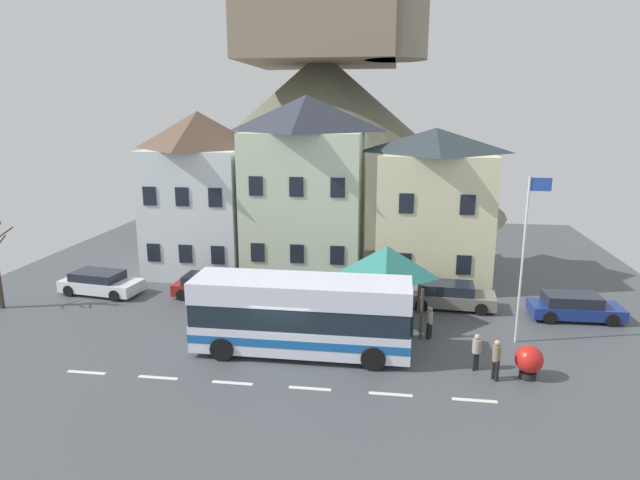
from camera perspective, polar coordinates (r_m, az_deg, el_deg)
The scene contains 18 objects.
ground_plane at distance 23.28m, azimuth -3.88°, elevation -12.43°, with size 40.00×60.00×0.07m.
townhouse_00 at distance 35.11m, azimuth -12.41°, elevation 4.87°, with size 5.94×6.19×10.08m.
townhouse_01 at distance 33.71m, azimuth -1.40°, elevation 5.65°, with size 6.94×7.03×11.04m.
townhouse_02 at distance 33.22m, azimuth 11.78°, elevation 3.60°, with size 6.49×6.53×9.14m.
hilltop_castle at distance 56.43m, azimuth 0.26°, elevation 12.07°, with size 37.40×37.40×25.56m.
transit_bus at distance 23.13m, azimuth -1.99°, elevation -8.03°, with size 9.25×2.72×3.28m.
bus_shelter at distance 25.90m, azimuth 7.04°, elevation -2.27°, with size 3.60×3.60×3.91m.
parked_car_00 at distance 33.07m, azimuth -22.11°, elevation -4.19°, with size 4.72×2.46×1.29m.
parked_car_01 at distance 29.37m, azimuth 13.50°, elevation -5.70°, with size 4.63×2.14×1.33m.
parked_car_02 at distance 29.85m, azimuth 25.21°, elevation -6.39°, with size 4.40×1.92×1.29m.
parked_car_03 at distance 30.79m, azimuth -11.64°, elevation -4.75°, with size 3.90×1.99×1.27m.
pedestrian_00 at distance 25.32m, azimuth 11.46°, elevation -8.45°, with size 0.30×0.36×1.52m.
pedestrian_01 at distance 22.81m, azimuth 16.18°, elevation -10.90°, with size 0.35×0.35×1.52m.
pedestrian_02 at distance 25.22m, azimuth 9.49°, elevation -8.20°, with size 0.33×0.33×1.58m.
pedestrian_03 at distance 22.24m, azimuth 18.08°, elevation -11.78°, with size 0.30×0.32×1.64m.
public_bench at distance 28.97m, azimuth 4.11°, elevation -6.02°, with size 1.41×0.48×0.87m.
flagpole at distance 24.92m, azimuth 20.82°, elevation -0.92°, with size 0.95×0.10×7.47m.
harbour_buoy at distance 22.86m, azimuth 21.16°, elevation -11.75°, with size 1.08×1.08×1.33m.
Camera 1 is at (4.47, -20.44, 10.16)m, focal length 30.37 mm.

